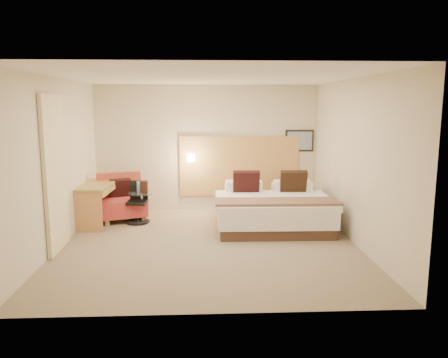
{
  "coord_description": "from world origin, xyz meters",
  "views": [
    {
      "loc": [
        -0.08,
        -6.97,
        2.25
      ],
      "look_at": [
        0.28,
        0.62,
        0.98
      ],
      "focal_mm": 35.0,
      "sensor_mm": 36.0,
      "label": 1
    }
  ],
  "objects_px": {
    "lounge_chair": "(122,201)",
    "desk_chair": "(138,206)",
    "side_table": "(142,206)",
    "bed": "(271,208)",
    "desk": "(98,192)"
  },
  "relations": [
    {
      "from": "side_table",
      "to": "desk_chair",
      "type": "height_order",
      "value": "desk_chair"
    },
    {
      "from": "side_table",
      "to": "desk",
      "type": "bearing_deg",
      "value": -177.2
    },
    {
      "from": "side_table",
      "to": "bed",
      "type": "bearing_deg",
      "value": -7.87
    },
    {
      "from": "bed",
      "to": "desk",
      "type": "bearing_deg",
      "value": 174.78
    },
    {
      "from": "desk",
      "to": "side_table",
      "type": "bearing_deg",
      "value": 2.8
    },
    {
      "from": "desk_chair",
      "to": "lounge_chair",
      "type": "bearing_deg",
      "value": 144.06
    },
    {
      "from": "lounge_chair",
      "to": "desk_chair",
      "type": "xyz_separation_m",
      "value": [
        0.36,
        -0.26,
        -0.04
      ]
    },
    {
      "from": "desk",
      "to": "desk_chair",
      "type": "bearing_deg",
      "value": 3.24
    },
    {
      "from": "lounge_chair",
      "to": "side_table",
      "type": "bearing_deg",
      "value": -31.1
    },
    {
      "from": "bed",
      "to": "lounge_chair",
      "type": "relative_size",
      "value": 2.0
    },
    {
      "from": "lounge_chair",
      "to": "desk",
      "type": "relative_size",
      "value": 0.84
    },
    {
      "from": "side_table",
      "to": "desk",
      "type": "relative_size",
      "value": 0.52
    },
    {
      "from": "side_table",
      "to": "desk_chair",
      "type": "distance_m",
      "value": 0.08
    },
    {
      "from": "lounge_chair",
      "to": "side_table",
      "type": "height_order",
      "value": "lounge_chair"
    },
    {
      "from": "lounge_chair",
      "to": "desk_chair",
      "type": "relative_size",
      "value": 1.34
    }
  ]
}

